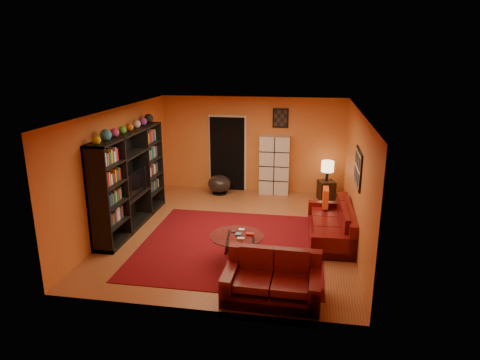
% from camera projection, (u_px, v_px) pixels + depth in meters
% --- Properties ---
extents(floor, '(6.00, 6.00, 0.00)m').
position_uv_depth(floor, '(233.00, 231.00, 9.24)').
color(floor, brown).
rests_on(floor, ground).
extents(ceiling, '(6.00, 6.00, 0.00)m').
position_uv_depth(ceiling, '(233.00, 111.00, 8.51)').
color(ceiling, white).
rests_on(ceiling, wall_back).
extents(wall_back, '(6.00, 0.00, 6.00)m').
position_uv_depth(wall_back, '(253.00, 145.00, 11.71)').
color(wall_back, '#CB692C').
rests_on(wall_back, floor).
extents(wall_front, '(6.00, 0.00, 6.00)m').
position_uv_depth(wall_front, '(195.00, 229.00, 6.03)').
color(wall_front, '#CB692C').
rests_on(wall_front, floor).
extents(wall_left, '(0.00, 6.00, 6.00)m').
position_uv_depth(wall_left, '(120.00, 168.00, 9.27)').
color(wall_left, '#CB692C').
rests_on(wall_left, floor).
extents(wall_right, '(0.00, 6.00, 6.00)m').
position_uv_depth(wall_right, '(357.00, 179.00, 8.48)').
color(wall_right, '#CB692C').
rests_on(wall_right, floor).
extents(rug, '(3.60, 3.60, 0.01)m').
position_uv_depth(rug, '(232.00, 245.00, 8.56)').
color(rug, '#50090F').
rests_on(rug, floor).
extents(doorway, '(0.95, 0.10, 2.04)m').
position_uv_depth(doorway, '(227.00, 154.00, 11.87)').
color(doorway, black).
rests_on(doorway, floor).
extents(wall_art_right, '(0.03, 1.00, 0.70)m').
position_uv_depth(wall_art_right, '(358.00, 168.00, 8.11)').
color(wall_art_right, black).
rests_on(wall_art_right, wall_right).
extents(wall_art_back, '(0.42, 0.03, 0.52)m').
position_uv_depth(wall_art_back, '(281.00, 118.00, 11.37)').
color(wall_art_back, black).
rests_on(wall_art_back, wall_back).
extents(entertainment_unit, '(0.45, 3.00, 2.10)m').
position_uv_depth(entertainment_unit, '(130.00, 180.00, 9.30)').
color(entertainment_unit, black).
rests_on(entertainment_unit, floor).
extents(tv, '(0.95, 0.12, 0.55)m').
position_uv_depth(tv, '(133.00, 182.00, 9.32)').
color(tv, black).
rests_on(tv, entertainment_unit).
extents(sofa, '(0.94, 2.14, 0.85)m').
position_uv_depth(sofa, '(335.00, 225.00, 8.81)').
color(sofa, '#500A0D').
rests_on(sofa, rug).
extents(loveseat, '(1.52, 0.93, 0.85)m').
position_uv_depth(loveseat, '(273.00, 279.00, 6.70)').
color(loveseat, '#500A0D').
rests_on(loveseat, rug).
extents(throw_pillow, '(0.12, 0.42, 0.42)m').
position_uv_depth(throw_pillow, '(326.00, 197.00, 9.46)').
color(throw_pillow, '#FD5C1C').
rests_on(throw_pillow, sofa).
extents(coffee_table, '(0.99, 0.99, 0.49)m').
position_uv_depth(coffee_table, '(237.00, 238.00, 7.80)').
color(coffee_table, silver).
rests_on(coffee_table, floor).
extents(storage_cabinet, '(0.80, 0.36, 1.59)m').
position_uv_depth(storage_cabinet, '(274.00, 165.00, 11.57)').
color(storage_cabinet, beige).
rests_on(storage_cabinet, floor).
extents(bowl_chair, '(0.63, 0.63, 0.52)m').
position_uv_depth(bowl_chair, '(219.00, 184.00, 11.66)').
color(bowl_chair, black).
rests_on(bowl_chair, floor).
extents(side_table, '(0.50, 0.50, 0.50)m').
position_uv_depth(side_table, '(326.00, 190.00, 11.23)').
color(side_table, black).
rests_on(side_table, floor).
extents(table_lamp, '(0.32, 0.32, 0.53)m').
position_uv_depth(table_lamp, '(328.00, 167.00, 11.05)').
color(table_lamp, black).
rests_on(table_lamp, side_table).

